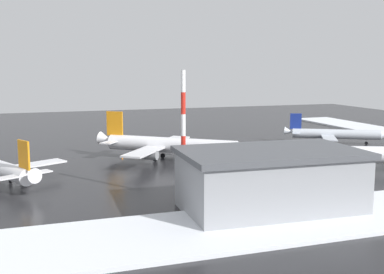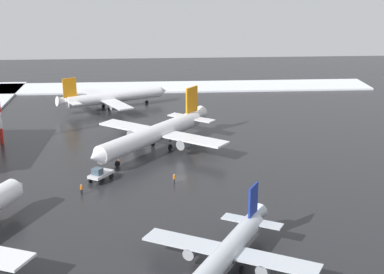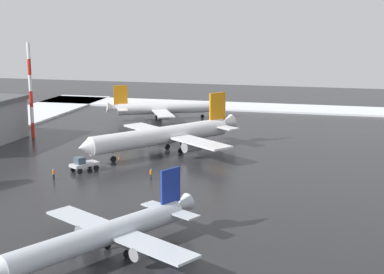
# 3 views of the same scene
# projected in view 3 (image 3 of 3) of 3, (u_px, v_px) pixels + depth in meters

# --- Properties ---
(ground_plane) EXTENTS (240.00, 240.00, 0.00)m
(ground_plane) POSITION_uv_depth(u_px,v_px,m) (174.00, 167.00, 99.55)
(ground_plane) COLOR #232326
(snow_bank_left) EXTENTS (14.00, 116.00, 0.47)m
(snow_bank_left) POSITION_uv_depth(u_px,v_px,m) (239.00, 107.00, 163.13)
(snow_bank_left) COLOR white
(snow_bank_left) RESTS_ON ground_plane
(airplane_parked_starboard) EXTENTS (29.16, 26.02, 10.31)m
(airplane_parked_starboard) POSITION_uv_depth(u_px,v_px,m) (165.00, 135.00, 108.67)
(airplane_parked_starboard) COLOR white
(airplane_parked_starboard) RESTS_ON ground_plane
(airplane_foreground_jet) EXTENTS (23.27, 27.31, 8.76)m
(airplane_foreground_jet) POSITION_uv_depth(u_px,v_px,m) (165.00, 108.00, 143.75)
(airplane_foreground_jet) COLOR white
(airplane_foreground_jet) RESTS_ON ground_plane
(airplane_distant_tail) EXTENTS (24.18, 20.66, 7.88)m
(airplane_distant_tail) POSITION_uv_depth(u_px,v_px,m) (105.00, 234.00, 61.81)
(airplane_distant_tail) COLOR silver
(airplane_distant_tail) RESTS_ON ground_plane
(pushback_tug) EXTENTS (5.07, 4.31, 2.50)m
(pushback_tug) POSITION_uv_depth(u_px,v_px,m) (83.00, 164.00, 96.36)
(pushback_tug) COLOR silver
(pushback_tug) RESTS_ON ground_plane
(ground_crew_near_tug) EXTENTS (0.36, 0.36, 1.71)m
(ground_crew_near_tug) POSITION_uv_depth(u_px,v_px,m) (54.00, 174.00, 91.65)
(ground_crew_near_tug) COLOR black
(ground_crew_near_tug) RESTS_ON ground_plane
(ground_crew_beside_wing) EXTENTS (0.36, 0.36, 1.71)m
(ground_crew_beside_wing) POSITION_uv_depth(u_px,v_px,m) (151.00, 174.00, 91.56)
(ground_crew_beside_wing) COLOR black
(ground_crew_beside_wing) RESTS_ON ground_plane
(antenna_mast) EXTENTS (0.70, 0.70, 19.78)m
(antenna_mast) POSITION_uv_depth(u_px,v_px,m) (31.00, 91.00, 120.63)
(antenna_mast) COLOR red
(antenna_mast) RESTS_ON ground_plane
(traffic_cone_near_nose) EXTENTS (0.36, 0.36, 0.55)m
(traffic_cone_near_nose) POSITION_uv_depth(u_px,v_px,m) (119.00, 157.00, 105.02)
(traffic_cone_near_nose) COLOR orange
(traffic_cone_near_nose) RESTS_ON ground_plane
(traffic_cone_mid_line) EXTENTS (0.36, 0.36, 0.55)m
(traffic_cone_mid_line) POSITION_uv_depth(u_px,v_px,m) (200.00, 143.00, 116.88)
(traffic_cone_mid_line) COLOR orange
(traffic_cone_mid_line) RESTS_ON ground_plane
(traffic_cone_wingtip_side) EXTENTS (0.36, 0.36, 0.55)m
(traffic_cone_wingtip_side) POSITION_uv_depth(u_px,v_px,m) (198.00, 148.00, 112.18)
(traffic_cone_wingtip_side) COLOR orange
(traffic_cone_wingtip_side) RESTS_ON ground_plane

